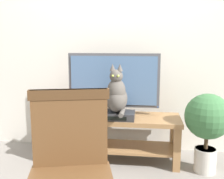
{
  "coord_description": "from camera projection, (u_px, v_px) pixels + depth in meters",
  "views": [
    {
      "loc": [
        0.33,
        -2.1,
        1.22
      ],
      "look_at": [
        -0.01,
        0.54,
        0.76
      ],
      "focal_mm": 43.45,
      "sensor_mm": 36.0,
      "label": 1
    }
  ],
  "objects": [
    {
      "name": "back_wall",
      "position": [
        118.0,
        27.0,
        3.05
      ],
      "size": [
        7.0,
        0.12,
        2.8
      ],
      "primitive_type": "cube",
      "color": "silver",
      "rests_on": "ground"
    },
    {
      "name": "tv_stand",
      "position": [
        113.0,
        129.0,
        2.82
      ],
      "size": [
        1.38,
        0.46,
        0.48
      ],
      "color": "olive",
      "rests_on": "ground"
    },
    {
      "name": "tv",
      "position": [
        114.0,
        82.0,
        2.82
      ],
      "size": [
        0.95,
        0.2,
        0.64
      ],
      "color": "#4C4C51",
      "rests_on": "tv_stand"
    },
    {
      "name": "media_box",
      "position": [
        117.0,
        115.0,
        2.69
      ],
      "size": [
        0.36,
        0.23,
        0.07
      ],
      "color": "#2D2D30",
      "rests_on": "tv_stand"
    },
    {
      "name": "cat",
      "position": [
        117.0,
        94.0,
        2.64
      ],
      "size": [
        0.21,
        0.37,
        0.48
      ],
      "color": "#514C47",
      "rests_on": "media_box"
    },
    {
      "name": "wooden_chair",
      "position": [
        70.0,
        163.0,
        1.54
      ],
      "size": [
        0.58,
        0.58,
        0.96
      ],
      "color": "brown",
      "rests_on": "ground"
    },
    {
      "name": "book_stack",
      "position": [
        62.0,
        108.0,
        2.82
      ],
      "size": [
        0.26,
        0.18,
        0.14
      ],
      "color": "#38664C",
      "rests_on": "tv_stand"
    },
    {
      "name": "potted_plant",
      "position": [
        207.0,
        122.0,
        2.53
      ],
      "size": [
        0.43,
        0.43,
        0.76
      ],
      "color": "beige",
      "rests_on": "ground"
    }
  ]
}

